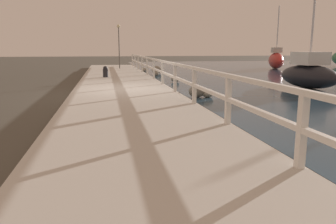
# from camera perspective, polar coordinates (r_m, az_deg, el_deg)

# --- Properties ---
(ground_plane) EXTENTS (120.00, 120.00, 0.00)m
(ground_plane) POSITION_cam_1_polar(r_m,az_deg,el_deg) (12.40, -7.79, 2.98)
(ground_plane) COLOR #4C473D
(dock_walkway) EXTENTS (3.64, 36.00, 0.23)m
(dock_walkway) POSITION_cam_1_polar(r_m,az_deg,el_deg) (12.39, -7.80, 3.52)
(dock_walkway) COLOR beige
(dock_walkway) RESTS_ON ground
(railing) EXTENTS (0.10, 32.50, 1.00)m
(railing) POSITION_cam_1_polar(r_m,az_deg,el_deg) (12.52, 0.03, 7.34)
(railing) COLOR white
(railing) RESTS_ON dock_walkway
(boulder_water_edge) EXTENTS (0.44, 0.39, 0.33)m
(boulder_water_edge) POSITION_cam_1_polar(r_m,az_deg,el_deg) (16.89, 1.28, 5.76)
(boulder_water_edge) COLOR slate
(boulder_water_edge) RESTS_ON ground
(boulder_mid_strip) EXTENTS (0.58, 0.52, 0.44)m
(boulder_mid_strip) POSITION_cam_1_polar(r_m,az_deg,el_deg) (11.65, 5.03, 3.60)
(boulder_mid_strip) COLOR #666056
(boulder_mid_strip) RESTS_ON ground
(boulder_far_strip) EXTENTS (0.43, 0.39, 0.32)m
(boulder_far_strip) POSITION_cam_1_polar(r_m,az_deg,el_deg) (24.27, -4.13, 7.34)
(boulder_far_strip) COLOR gray
(boulder_far_strip) RESTS_ON ground
(boulder_near_dock) EXTENTS (0.43, 0.39, 0.32)m
(boulder_near_dock) POSITION_cam_1_polar(r_m,az_deg,el_deg) (11.69, 6.93, 3.31)
(boulder_near_dock) COLOR gray
(boulder_near_dock) RESTS_ON ground
(boulder_upstream) EXTENTS (0.40, 0.36, 0.30)m
(boulder_upstream) POSITION_cam_1_polar(r_m,az_deg,el_deg) (20.63, -2.14, 6.68)
(boulder_upstream) COLOR slate
(boulder_upstream) RESTS_ON ground
(boulder_downstream) EXTENTS (0.72, 0.65, 0.54)m
(boulder_downstream) POSITION_cam_1_polar(r_m,az_deg,el_deg) (22.43, -1.95, 7.34)
(boulder_downstream) COLOR slate
(boulder_downstream) RESTS_ON ground
(mooring_bollard) EXTENTS (0.26, 0.26, 0.58)m
(mooring_bollard) POSITION_cam_1_polar(r_m,az_deg,el_deg) (17.42, -10.85, 6.92)
(mooring_bollard) COLOR black
(mooring_bollard) RESTS_ON dock_walkway
(dock_lamp) EXTENTS (0.24, 0.24, 3.18)m
(dock_lamp) POSITION_cam_1_polar(r_m,az_deg,el_deg) (24.80, -8.56, 12.75)
(dock_lamp) COLOR #514C47
(dock_lamp) RESTS_ON dock_walkway
(sailboat_red) EXTENTS (2.42, 4.25, 5.17)m
(sailboat_red) POSITION_cam_1_polar(r_m,az_deg,el_deg) (29.68, 18.28, 8.62)
(sailboat_red) COLOR red
(sailboat_red) RESTS_ON water_surface
(sailboat_black) EXTENTS (1.78, 3.37, 5.42)m
(sailboat_black) POSITION_cam_1_polar(r_m,az_deg,el_deg) (15.59, 23.32, 6.14)
(sailboat_black) COLOR black
(sailboat_black) RESTS_ON water_surface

